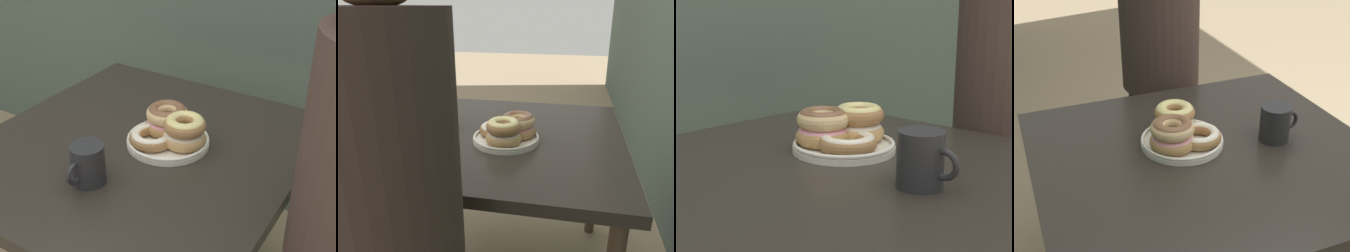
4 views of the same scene
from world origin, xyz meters
TOP-DOWN VIEW (x-y plane):
  - dining_table at (0.00, 0.30)m, footprint 0.90×0.96m
  - donut_plate at (0.07, 0.35)m, footprint 0.26×0.25m
  - coffee_mug at (-0.01, 0.08)m, footprint 0.09×0.12m
  - person_figure at (0.65, 0.21)m, footprint 0.33×0.31m

SIDE VIEW (x-z plane):
  - dining_table at x=0.00m, z-range 0.27..0.97m
  - person_figure at x=0.65m, z-range 0.03..1.39m
  - donut_plate at x=0.07m, z-range 0.69..0.80m
  - coffee_mug at x=-0.01m, z-range 0.70..0.81m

